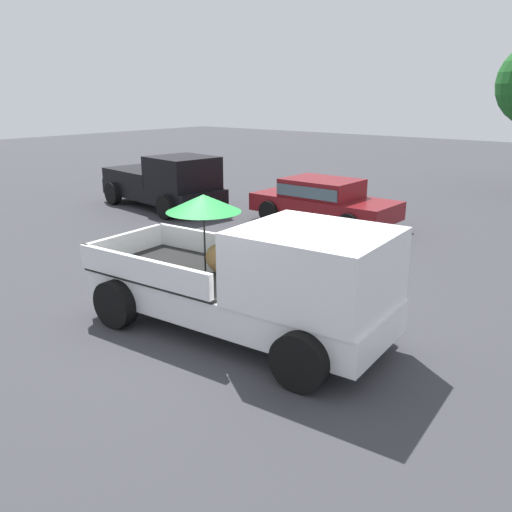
% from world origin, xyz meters
% --- Properties ---
extents(ground_plane, '(80.00, 80.00, 0.00)m').
position_xyz_m(ground_plane, '(0.00, 0.00, 0.00)').
color(ground_plane, '#38383D').
extents(pickup_truck_main, '(5.18, 2.57, 2.18)m').
position_xyz_m(pickup_truck_main, '(0.46, 0.04, 0.97)').
color(pickup_truck_main, black).
rests_on(pickup_truck_main, ground).
extents(pickup_truck_red, '(4.99, 2.64, 1.80)m').
position_xyz_m(pickup_truck_red, '(-8.28, 5.90, 0.87)').
color(pickup_truck_red, black).
rests_on(pickup_truck_red, ground).
extents(parked_sedan_near, '(4.32, 2.01, 1.33)m').
position_xyz_m(parked_sedan_near, '(-2.95, 7.27, 0.74)').
color(parked_sedan_near, black).
rests_on(parked_sedan_near, ground).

